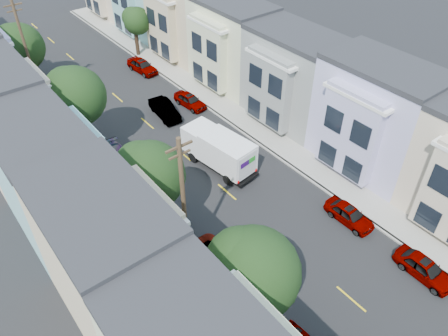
{
  "coord_description": "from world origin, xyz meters",
  "views": [
    {
      "loc": [
        -15.35,
        -13.23,
        22.74
      ],
      "look_at": [
        -0.03,
        6.34,
        2.2
      ],
      "focal_mm": 35.0,
      "sensor_mm": 36.0,
      "label": 1
    }
  ],
  "objects_px": {
    "parked_left_c": "(220,263)",
    "parked_right_b": "(349,215)",
    "tree_c": "(149,176)",
    "parked_right_c": "(190,101)",
    "fedex_truck": "(219,149)",
    "parked_right_a": "(425,268)",
    "parked_left_d": "(119,159)",
    "tree_e": "(19,48)",
    "tree_b": "(252,274)",
    "utility_pole_far": "(27,53)",
    "parked_right_d": "(142,66)",
    "lead_sedan": "(165,110)",
    "utility_pole_near": "(184,210)",
    "tree_d": "(75,97)",
    "tree_far_r": "(136,22)"
  },
  "relations": [
    {
      "from": "tree_far_r",
      "to": "parked_right_a",
      "type": "xyz_separation_m",
      "value": [
        -1.99,
        -38.95,
        -3.36
      ]
    },
    {
      "from": "parked_left_c",
      "to": "parked_right_b",
      "type": "xyz_separation_m",
      "value": [
        9.8,
        -2.23,
        -0.03
      ]
    },
    {
      "from": "tree_c",
      "to": "parked_right_c",
      "type": "relative_size",
      "value": 1.83
    },
    {
      "from": "tree_c",
      "to": "parked_right_d",
      "type": "bearing_deg",
      "value": 62.32
    },
    {
      "from": "tree_far_r",
      "to": "tree_c",
      "type": "bearing_deg",
      "value": -117.48
    },
    {
      "from": "tree_e",
      "to": "parked_right_b",
      "type": "distance_m",
      "value": 34.55
    },
    {
      "from": "parked_left_d",
      "to": "parked_right_a",
      "type": "distance_m",
      "value": 23.72
    },
    {
      "from": "tree_far_r",
      "to": "parked_left_d",
      "type": "xyz_separation_m",
      "value": [
        -11.79,
        -17.35,
        -3.37
      ]
    },
    {
      "from": "tree_e",
      "to": "parked_right_d",
      "type": "xyz_separation_m",
      "value": [
        11.2,
        -3.42,
        -4.01
      ]
    },
    {
      "from": "lead_sedan",
      "to": "parked_right_d",
      "type": "bearing_deg",
      "value": 78.65
    },
    {
      "from": "fedex_truck",
      "to": "parked_left_c",
      "type": "relative_size",
      "value": 1.32
    },
    {
      "from": "parked_right_d",
      "to": "parked_right_c",
      "type": "bearing_deg",
      "value": -95.73
    },
    {
      "from": "lead_sedan",
      "to": "parked_right_b",
      "type": "xyz_separation_m",
      "value": [
        2.91,
        -19.73,
        -0.07
      ]
    },
    {
      "from": "parked_right_c",
      "to": "parked_right_d",
      "type": "xyz_separation_m",
      "value": [
        0.0,
        9.28,
        0.07
      ]
    },
    {
      "from": "tree_far_r",
      "to": "parked_right_a",
      "type": "distance_m",
      "value": 39.15
    },
    {
      "from": "parked_right_d",
      "to": "lead_sedan",
      "type": "bearing_deg",
      "value": -113.11
    },
    {
      "from": "tree_b",
      "to": "fedex_truck",
      "type": "bearing_deg",
      "value": 58.69
    },
    {
      "from": "tree_d",
      "to": "parked_right_c",
      "type": "xyz_separation_m",
      "value": [
        11.2,
        1.02,
        -4.92
      ]
    },
    {
      "from": "fedex_truck",
      "to": "lead_sedan",
      "type": "xyz_separation_m",
      "value": [
        0.54,
        9.14,
        -0.99
      ]
    },
    {
      "from": "tree_e",
      "to": "fedex_truck",
      "type": "bearing_deg",
      "value": -70.46
    },
    {
      "from": "tree_b",
      "to": "parked_right_b",
      "type": "xyz_separation_m",
      "value": [
        11.2,
        2.15,
        -4.73
      ]
    },
    {
      "from": "fedex_truck",
      "to": "parked_right_a",
      "type": "xyz_separation_m",
      "value": [
        3.45,
        -16.51,
        -1.04
      ]
    },
    {
      "from": "tree_b",
      "to": "utility_pole_far",
      "type": "xyz_separation_m",
      "value": [
        0.0,
        31.84,
        -0.21
      ]
    },
    {
      "from": "parked_right_a",
      "to": "tree_c",
      "type": "bearing_deg",
      "value": 130.84
    },
    {
      "from": "tree_d",
      "to": "tree_far_r",
      "type": "xyz_separation_m",
      "value": [
        13.2,
        14.32,
        -1.54
      ]
    },
    {
      "from": "parked_left_d",
      "to": "fedex_truck",
      "type": "bearing_deg",
      "value": -33.6
    },
    {
      "from": "tree_c",
      "to": "lead_sedan",
      "type": "bearing_deg",
      "value": 55.5
    },
    {
      "from": "tree_c",
      "to": "lead_sedan",
      "type": "xyz_separation_m",
      "value": [
        8.3,
        12.07,
        -4.25
      ]
    },
    {
      "from": "tree_d",
      "to": "parked_right_d",
      "type": "height_order",
      "value": "tree_d"
    },
    {
      "from": "tree_c",
      "to": "fedex_truck",
      "type": "height_order",
      "value": "tree_c"
    },
    {
      "from": "tree_c",
      "to": "parked_right_c",
      "type": "bearing_deg",
      "value": 47.15
    },
    {
      "from": "tree_d",
      "to": "utility_pole_near",
      "type": "distance_m",
      "value": 15.03
    },
    {
      "from": "tree_e",
      "to": "utility_pole_far",
      "type": "distance_m",
      "value": 2.77
    },
    {
      "from": "tree_b",
      "to": "tree_d",
      "type": "xyz_separation_m",
      "value": [
        -0.0,
        20.86,
        0.19
      ]
    },
    {
      "from": "parked_left_c",
      "to": "parked_left_d",
      "type": "xyz_separation_m",
      "value": [
        0.0,
        13.45,
        -0.01
      ]
    },
    {
      "from": "parked_right_b",
      "to": "tree_c",
      "type": "bearing_deg",
      "value": 145.19
    },
    {
      "from": "utility_pole_near",
      "to": "lead_sedan",
      "type": "xyz_separation_m",
      "value": [
        8.29,
        16.04,
        -4.44
      ]
    },
    {
      "from": "fedex_truck",
      "to": "parked_right_c",
      "type": "xyz_separation_m",
      "value": [
        3.45,
        9.14,
        -1.06
      ]
    },
    {
      "from": "parked_right_a",
      "to": "parked_left_c",
      "type": "bearing_deg",
      "value": 141.56
    },
    {
      "from": "tree_e",
      "to": "parked_right_a",
      "type": "relative_size",
      "value": 1.75
    },
    {
      "from": "utility_pole_near",
      "to": "parked_left_d",
      "type": "relative_size",
      "value": 2.28
    },
    {
      "from": "tree_d",
      "to": "tree_far_r",
      "type": "distance_m",
      "value": 19.53
    },
    {
      "from": "tree_e",
      "to": "utility_pole_far",
      "type": "relative_size",
      "value": 0.71
    },
    {
      "from": "tree_far_r",
      "to": "parked_right_c",
      "type": "distance_m",
      "value": 13.86
    },
    {
      "from": "tree_d",
      "to": "parked_right_c",
      "type": "distance_m",
      "value": 12.28
    },
    {
      "from": "parked_left_c",
      "to": "tree_e",
      "type": "bearing_deg",
      "value": 90.95
    },
    {
      "from": "fedex_truck",
      "to": "parked_right_b",
      "type": "xyz_separation_m",
      "value": [
        3.45,
        -10.59,
        -1.06
      ]
    },
    {
      "from": "tree_e",
      "to": "utility_pole_far",
      "type": "height_order",
      "value": "utility_pole_far"
    },
    {
      "from": "tree_far_r",
      "to": "lead_sedan",
      "type": "height_order",
      "value": "tree_far_r"
    },
    {
      "from": "utility_pole_far",
      "to": "parked_right_c",
      "type": "bearing_deg",
      "value": -41.64
    }
  ]
}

